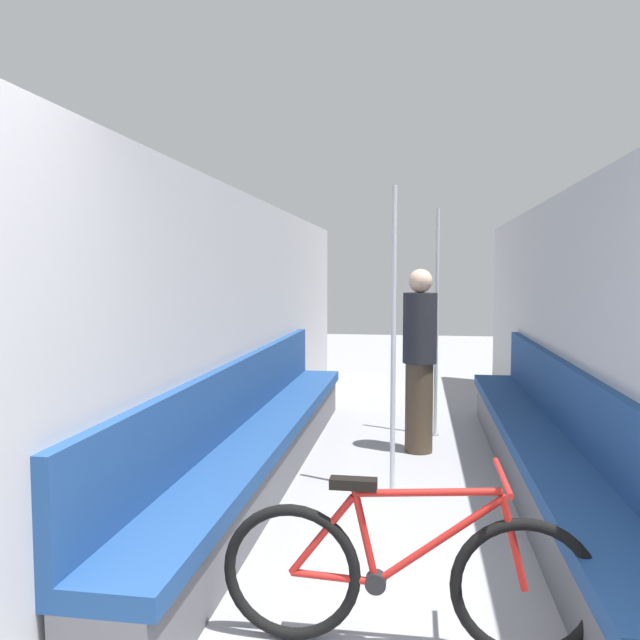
% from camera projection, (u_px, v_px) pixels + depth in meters
% --- Properties ---
extents(wall_left, '(0.10, 9.86, 2.24)m').
position_uv_depth(wall_left, '(226.00, 338.00, 4.65)').
color(wall_left, '#B2B2B7').
rests_on(wall_left, ground).
extents(wall_right, '(0.10, 9.86, 2.24)m').
position_uv_depth(wall_right, '(588.00, 344.00, 4.26)').
color(wall_right, '#B2B2B7').
rests_on(wall_right, ground).
extents(bench_seat_row_left, '(0.46, 5.13, 0.95)m').
position_uv_depth(bench_seat_row_left, '(263.00, 442.00, 4.76)').
color(bench_seat_row_left, '#5B5B60').
rests_on(bench_seat_row_left, ground).
extents(bench_seat_row_right, '(0.46, 5.13, 0.95)m').
position_uv_depth(bench_seat_row_right, '(544.00, 454.00, 4.44)').
color(bench_seat_row_right, '#5B5B60').
rests_on(bench_seat_row_right, ground).
extents(bicycle, '(1.58, 0.46, 0.78)m').
position_uv_depth(bicycle, '(404.00, 575.00, 2.63)').
color(bicycle, black).
rests_on(bicycle, ground).
extents(grab_pole_near, '(0.08, 0.08, 2.22)m').
position_uv_depth(grab_pole_near, '(393.00, 346.00, 4.47)').
color(grab_pole_near, gray).
rests_on(grab_pole_near, ground).
extents(grab_pole_far, '(0.08, 0.08, 2.22)m').
position_uv_depth(grab_pole_far, '(436.00, 326.00, 6.09)').
color(grab_pole_far, gray).
rests_on(grab_pole_far, ground).
extents(passenger_standing, '(0.30, 0.30, 1.64)m').
position_uv_depth(passenger_standing, '(420.00, 358.00, 5.53)').
color(passenger_standing, '#473828').
rests_on(passenger_standing, ground).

